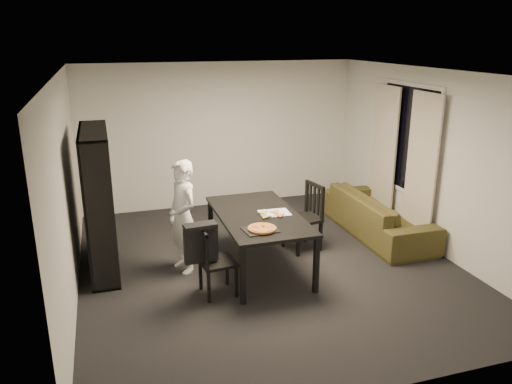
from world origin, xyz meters
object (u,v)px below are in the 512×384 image
object	(u,v)px
bookshelf	(99,201)
dining_table	(258,219)
chair_left	(211,257)
pepperoni_pizza	(262,228)
sofa	(378,214)
baking_tray	(260,230)
person	(183,217)
chair_right	(308,212)

from	to	relation	value
bookshelf	dining_table	world-z (taller)	bookshelf
bookshelf	dining_table	distance (m)	2.12
chair_left	pepperoni_pizza	xyz separation A→B (m)	(0.64, -0.02, 0.30)
pepperoni_pizza	sofa	world-z (taller)	pepperoni_pizza
bookshelf	sofa	bearing A→B (deg)	-0.87
baking_tray	pepperoni_pizza	world-z (taller)	pepperoni_pizza
person	pepperoni_pizza	distance (m)	1.16
chair_left	chair_right	world-z (taller)	chair_right
bookshelf	person	size ratio (longest dim) A/B	1.25
baking_tray	sofa	distance (m)	2.62
pepperoni_pizza	dining_table	bearing A→B (deg)	77.04
chair_right	person	size ratio (longest dim) A/B	0.65
dining_table	person	size ratio (longest dim) A/B	1.22
chair_right	baking_tray	bearing A→B (deg)	-58.81
bookshelf	chair_right	world-z (taller)	bookshelf
chair_left	chair_right	size ratio (longest dim) A/B	0.89
baking_tray	sofa	xyz separation A→B (m)	(2.32, 1.14, -0.45)
bookshelf	chair_left	xyz separation A→B (m)	(1.23, -1.19, -0.45)
bookshelf	baking_tray	world-z (taller)	bookshelf
bookshelf	pepperoni_pizza	world-z (taller)	bookshelf
person	baking_tray	world-z (taller)	person
dining_table	sofa	bearing A→B (deg)	14.99
chair_right	pepperoni_pizza	bearing A→B (deg)	-58.06
baking_tray	sofa	world-z (taller)	baking_tray
chair_left	baking_tray	world-z (taller)	chair_left
chair_left	baking_tray	size ratio (longest dim) A/B	2.19
dining_table	pepperoni_pizza	world-z (taller)	pepperoni_pizza
pepperoni_pizza	sofa	size ratio (longest dim) A/B	0.16
person	baking_tray	xyz separation A→B (m)	(0.82, -0.79, 0.02)
person	pepperoni_pizza	world-z (taller)	person
chair_right	person	world-z (taller)	person
pepperoni_pizza	person	bearing A→B (deg)	136.37
bookshelf	baking_tray	size ratio (longest dim) A/B	4.75
baking_tray	pepperoni_pizza	size ratio (longest dim) A/B	1.14
bookshelf	pepperoni_pizza	xyz separation A→B (m)	(1.87, -1.21, -0.15)
bookshelf	sofa	size ratio (longest dim) A/B	0.85
bookshelf	chair_right	size ratio (longest dim) A/B	1.93
chair_right	baking_tray	size ratio (longest dim) A/B	2.47
dining_table	chair_left	xyz separation A→B (m)	(-0.77, -0.55, -0.21)
bookshelf	dining_table	bearing A→B (deg)	-17.86
chair_left	sofa	size ratio (longest dim) A/B	0.39
bookshelf	person	bearing A→B (deg)	-21.68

